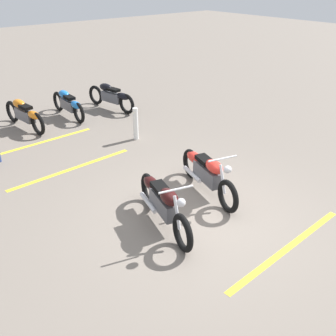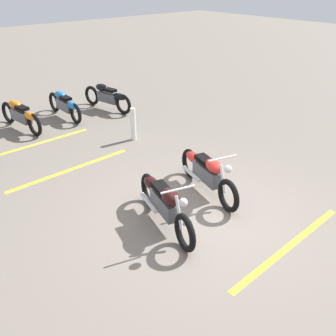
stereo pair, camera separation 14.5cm
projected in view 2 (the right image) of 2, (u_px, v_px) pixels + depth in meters
The scene contains 10 objects.
ground_plane at pixel (202, 216), 7.55m from camera, with size 60.00×60.00×0.00m, color slate.
motorcycle_bright_foreground at pixel (206, 172), 8.19m from camera, with size 2.18×0.79×1.04m.
motorcycle_dark_foreground at pixel (164, 202), 7.13m from camera, with size 2.17×0.80×1.04m.
motorcycle_row_far_left at pixel (108, 97), 13.05m from camera, with size 2.20×0.50×0.83m.
motorcycle_row_left at pixel (65, 104), 12.33m from camera, with size 2.15×0.29×0.81m.
motorcycle_row_center at pixel (21, 115), 11.40m from camera, with size 2.22×0.40×0.83m.
bollard_post at pixel (133, 124), 10.74m from camera, with size 0.14×0.14×0.90m, color white.
parking_stripe_near at pixel (289, 246), 6.71m from camera, with size 3.20×0.12×0.01m, color yellow.
parking_stripe_mid at pixel (71, 170), 9.28m from camera, with size 3.20×0.12×0.01m, color yellow.
parking_stripe_far at pixel (36, 144), 10.63m from camera, with size 3.20×0.12×0.01m, color yellow.
Camera 2 is at (-4.34, 4.63, 4.25)m, focal length 41.87 mm.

